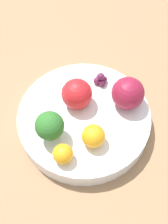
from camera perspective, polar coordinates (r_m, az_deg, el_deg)
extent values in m
plane|color=gray|center=(0.65, 0.00, -3.18)|extent=(6.00, 6.00, 0.00)
cube|color=#936D4C|center=(0.64, 0.00, -2.74)|extent=(1.20, 1.20, 0.02)
cylinder|color=white|center=(0.61, 0.00, -1.43)|extent=(0.26, 0.26, 0.04)
cylinder|color=#8CB76B|center=(0.57, -6.06, -3.91)|extent=(0.02, 0.02, 0.02)
sphere|color=#2D6B28|center=(0.54, -6.33, -2.51)|extent=(0.05, 0.05, 0.05)
sphere|color=maroon|center=(0.59, 8.03, 3.42)|extent=(0.06, 0.06, 0.06)
sphere|color=red|center=(0.59, -1.25, 3.36)|extent=(0.06, 0.06, 0.06)
sphere|color=orange|center=(0.55, 1.73, -4.43)|extent=(0.04, 0.04, 0.04)
sphere|color=orange|center=(0.54, -3.88, -7.66)|extent=(0.04, 0.04, 0.04)
sphere|color=#5B1E42|center=(0.63, 3.33, 5.35)|extent=(0.02, 0.02, 0.02)
sphere|color=#5B1E42|center=(0.64, 3.61, 5.96)|extent=(0.02, 0.02, 0.02)
sphere|color=#5B1E42|center=(0.64, 2.89, 6.26)|extent=(0.02, 0.02, 0.02)
sphere|color=#5B1E42|center=(0.63, 2.42, 5.71)|extent=(0.02, 0.02, 0.02)
sphere|color=#5B1E42|center=(0.63, 3.08, 6.47)|extent=(0.02, 0.02, 0.02)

